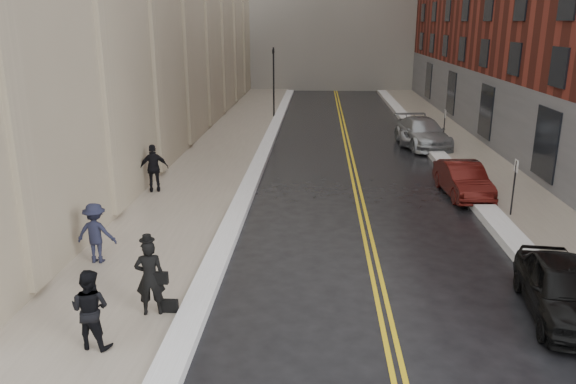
# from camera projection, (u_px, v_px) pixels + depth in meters

# --- Properties ---
(ground) EXTENTS (160.00, 160.00, 0.00)m
(ground) POSITION_uv_depth(u_px,v_px,m) (283.00, 324.00, 13.49)
(ground) COLOR black
(ground) RESTS_ON ground
(sidewalk_left) EXTENTS (4.00, 64.00, 0.15)m
(sidewalk_left) POSITION_uv_depth(u_px,v_px,m) (216.00, 161.00, 28.99)
(sidewalk_left) COLOR gray
(sidewalk_left) RESTS_ON ground
(sidewalk_right) EXTENTS (3.00, 64.00, 0.15)m
(sidewalk_right) POSITION_uv_depth(u_px,v_px,m) (481.00, 164.00, 28.28)
(sidewalk_right) COLOR gray
(sidewalk_right) RESTS_ON ground
(lane_stripe_a) EXTENTS (0.12, 64.00, 0.01)m
(lane_stripe_a) POSITION_uv_depth(u_px,v_px,m) (349.00, 164.00, 28.65)
(lane_stripe_a) COLOR gold
(lane_stripe_a) RESTS_ON ground
(lane_stripe_b) EXTENTS (0.12, 64.00, 0.01)m
(lane_stripe_b) POSITION_uv_depth(u_px,v_px,m) (354.00, 164.00, 28.63)
(lane_stripe_b) COLOR gold
(lane_stripe_b) RESTS_ON ground
(snow_ridge_left) EXTENTS (0.70, 60.80, 0.26)m
(snow_ridge_left) POSITION_uv_depth(u_px,v_px,m) (260.00, 160.00, 28.85)
(snow_ridge_left) COLOR white
(snow_ridge_left) RESTS_ON ground
(snow_ridge_right) EXTENTS (0.85, 60.80, 0.30)m
(snow_ridge_right) POSITION_uv_depth(u_px,v_px,m) (444.00, 162.00, 28.35)
(snow_ridge_right) COLOR white
(snow_ridge_right) RESTS_ON ground
(traffic_signal) EXTENTS (0.18, 0.15, 5.20)m
(traffic_signal) POSITION_uv_depth(u_px,v_px,m) (274.00, 77.00, 41.39)
(traffic_signal) COLOR black
(traffic_signal) RESTS_ON ground
(parking_sign_near) EXTENTS (0.06, 0.35, 2.23)m
(parking_sign_near) POSITION_uv_depth(u_px,v_px,m) (514.00, 183.00, 20.32)
(parking_sign_near) COLOR black
(parking_sign_near) RESTS_ON ground
(parking_sign_far) EXTENTS (0.06, 0.35, 2.23)m
(parking_sign_far) POSITION_uv_depth(u_px,v_px,m) (444.00, 125.00, 31.78)
(parking_sign_far) COLOR black
(parking_sign_far) RESTS_ON ground
(car_black) EXTENTS (2.20, 4.41, 1.44)m
(car_black) POSITION_uv_depth(u_px,v_px,m) (563.00, 289.00, 13.65)
(car_black) COLOR black
(car_black) RESTS_ON ground
(car_maroon) EXTENTS (1.73, 4.31, 1.39)m
(car_maroon) POSITION_uv_depth(u_px,v_px,m) (463.00, 180.00, 23.24)
(car_maroon) COLOR #430E0B
(car_maroon) RESTS_ON ground
(car_silver_near) EXTENTS (3.00, 5.80, 1.61)m
(car_silver_near) POSITION_uv_depth(u_px,v_px,m) (422.00, 133.00, 32.52)
(car_silver_near) COLOR #93969A
(car_silver_near) RESTS_ON ground
(car_silver_far) EXTENTS (2.83, 5.42, 1.46)m
(car_silver_far) POSITION_uv_depth(u_px,v_px,m) (419.00, 131.00, 33.54)
(car_silver_far) COLOR #93959A
(car_silver_far) RESTS_ON ground
(pedestrian_main) EXTENTS (0.78, 0.59, 1.91)m
(pedestrian_main) POSITION_uv_depth(u_px,v_px,m) (150.00, 277.00, 13.39)
(pedestrian_main) COLOR black
(pedestrian_main) RESTS_ON sidewalk_left
(pedestrian_a) EXTENTS (0.98, 0.83, 1.81)m
(pedestrian_a) POSITION_uv_depth(u_px,v_px,m) (90.00, 309.00, 12.03)
(pedestrian_a) COLOR black
(pedestrian_a) RESTS_ON sidewalk_left
(pedestrian_b) EXTENTS (1.20, 0.73, 1.80)m
(pedestrian_b) POSITION_uv_depth(u_px,v_px,m) (96.00, 233.00, 16.36)
(pedestrian_b) COLOR black
(pedestrian_b) RESTS_ON sidewalk_left
(pedestrian_c) EXTENTS (1.26, 0.82, 2.00)m
(pedestrian_c) POSITION_uv_depth(u_px,v_px,m) (154.00, 168.00, 23.23)
(pedestrian_c) COLOR black
(pedestrian_c) RESTS_ON sidewalk_left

